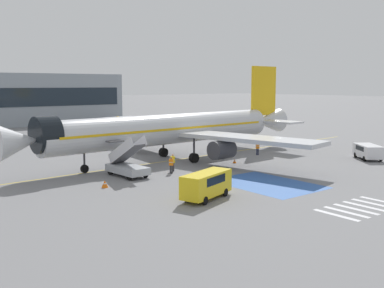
{
  "coord_description": "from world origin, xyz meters",
  "views": [
    {
      "loc": [
        -29.85,
        -41.73,
        8.91
      ],
      "look_at": [
        2.12,
        -1.01,
        2.06
      ],
      "focal_mm": 42.0,
      "sensor_mm": 36.0,
      "label": 1
    }
  ],
  "objects_px": {
    "airliner": "(173,129)",
    "traffic_cone_0": "(235,161)",
    "boarding_stairs_forward": "(127,166)",
    "ground_crew_1": "(223,152)",
    "service_van_1": "(206,183)",
    "ground_crew_3": "(173,161)",
    "ground_crew_0": "(171,164)",
    "service_van_0": "(368,151)",
    "traffic_cone_1": "(105,184)",
    "ground_crew_2": "(258,147)",
    "fuel_tanker": "(114,127)"
  },
  "relations": [
    {
      "from": "traffic_cone_1",
      "to": "service_van_1",
      "type": "bearing_deg",
      "value": -62.32
    },
    {
      "from": "boarding_stairs_forward",
      "to": "ground_crew_3",
      "type": "bearing_deg",
      "value": -11.21
    },
    {
      "from": "fuel_tanker",
      "to": "traffic_cone_0",
      "type": "xyz_separation_m",
      "value": [
        -1.42,
        -31.12,
        -1.56
      ]
    },
    {
      "from": "ground_crew_3",
      "to": "ground_crew_1",
      "type": "bearing_deg",
      "value": 78.02
    },
    {
      "from": "traffic_cone_1",
      "to": "airliner",
      "type": "bearing_deg",
      "value": 31.31
    },
    {
      "from": "fuel_tanker",
      "to": "ground_crew_1",
      "type": "height_order",
      "value": "fuel_tanker"
    },
    {
      "from": "service_van_0",
      "to": "service_van_1",
      "type": "bearing_deg",
      "value": -138.09
    },
    {
      "from": "boarding_stairs_forward",
      "to": "ground_crew_1",
      "type": "height_order",
      "value": "boarding_stairs_forward"
    },
    {
      "from": "airliner",
      "to": "ground_crew_3",
      "type": "relative_size",
      "value": 22.21
    },
    {
      "from": "boarding_stairs_forward",
      "to": "ground_crew_1",
      "type": "distance_m",
      "value": 14.22
    },
    {
      "from": "service_van_1",
      "to": "ground_crew_1",
      "type": "xyz_separation_m",
      "value": [
        13.69,
        13.24,
        -0.35
      ]
    },
    {
      "from": "boarding_stairs_forward",
      "to": "fuel_tanker",
      "type": "bearing_deg",
      "value": 60.28
    },
    {
      "from": "ground_crew_3",
      "to": "traffic_cone_1",
      "type": "bearing_deg",
      "value": -101.72
    },
    {
      "from": "boarding_stairs_forward",
      "to": "traffic_cone_1",
      "type": "bearing_deg",
      "value": -146.1
    },
    {
      "from": "ground_crew_1",
      "to": "traffic_cone_0",
      "type": "relative_size",
      "value": 3.46
    },
    {
      "from": "service_van_1",
      "to": "boarding_stairs_forward",
      "type": "bearing_deg",
      "value": 163.43
    },
    {
      "from": "service_van_1",
      "to": "ground_crew_3",
      "type": "bearing_deg",
      "value": 138.49
    },
    {
      "from": "airliner",
      "to": "ground_crew_1",
      "type": "distance_m",
      "value": 6.66
    },
    {
      "from": "fuel_tanker",
      "to": "traffic_cone_1",
      "type": "relative_size",
      "value": 14.73
    },
    {
      "from": "service_van_1",
      "to": "traffic_cone_0",
      "type": "xyz_separation_m",
      "value": [
        12.97,
        10.46,
        -1.03
      ]
    },
    {
      "from": "boarding_stairs_forward",
      "to": "traffic_cone_1",
      "type": "distance_m",
      "value": 5.1
    },
    {
      "from": "boarding_stairs_forward",
      "to": "fuel_tanker",
      "type": "relative_size",
      "value": 0.55
    },
    {
      "from": "service_van_0",
      "to": "ground_crew_2",
      "type": "bearing_deg",
      "value": 163.9
    },
    {
      "from": "service_van_1",
      "to": "traffic_cone_1",
      "type": "relative_size",
      "value": 8.17
    },
    {
      "from": "service_van_1",
      "to": "traffic_cone_0",
      "type": "relative_size",
      "value": 11.61
    },
    {
      "from": "airliner",
      "to": "traffic_cone_0",
      "type": "distance_m",
      "value": 8.2
    },
    {
      "from": "fuel_tanker",
      "to": "ground_crew_0",
      "type": "bearing_deg",
      "value": 154.43
    },
    {
      "from": "ground_crew_1",
      "to": "airliner",
      "type": "bearing_deg",
      "value": 147.61
    },
    {
      "from": "airliner",
      "to": "boarding_stairs_forward",
      "type": "relative_size",
      "value": 7.53
    },
    {
      "from": "boarding_stairs_forward",
      "to": "ground_crew_0",
      "type": "distance_m",
      "value": 4.46
    },
    {
      "from": "service_van_0",
      "to": "service_van_1",
      "type": "distance_m",
      "value": 27.44
    },
    {
      "from": "service_van_1",
      "to": "ground_crew_0",
      "type": "xyz_separation_m",
      "value": [
        3.76,
        10.04,
        -0.29
      ]
    },
    {
      "from": "ground_crew_2",
      "to": "traffic_cone_1",
      "type": "bearing_deg",
      "value": 43.32
    },
    {
      "from": "service_van_1",
      "to": "fuel_tanker",
      "type": "bearing_deg",
      "value": 142.18
    },
    {
      "from": "ground_crew_3",
      "to": "traffic_cone_1",
      "type": "height_order",
      "value": "ground_crew_3"
    },
    {
      "from": "boarding_stairs_forward",
      "to": "ground_crew_3",
      "type": "relative_size",
      "value": 2.95
    },
    {
      "from": "service_van_0",
      "to": "traffic_cone_1",
      "type": "distance_m",
      "value": 32.37
    },
    {
      "from": "ground_crew_0",
      "to": "traffic_cone_0",
      "type": "distance_m",
      "value": 9.25
    },
    {
      "from": "service_van_0",
      "to": "service_van_1",
      "type": "xyz_separation_m",
      "value": [
        -27.33,
        -2.42,
        0.19
      ]
    },
    {
      "from": "ground_crew_2",
      "to": "traffic_cone_0",
      "type": "bearing_deg",
      "value": 54.11
    },
    {
      "from": "ground_crew_0",
      "to": "ground_crew_1",
      "type": "height_order",
      "value": "ground_crew_0"
    },
    {
      "from": "airliner",
      "to": "ground_crew_3",
      "type": "height_order",
      "value": "airliner"
    },
    {
      "from": "boarding_stairs_forward",
      "to": "service_van_0",
      "type": "bearing_deg",
      "value": -21.66
    },
    {
      "from": "service_van_0",
      "to": "ground_crew_3",
      "type": "height_order",
      "value": "ground_crew_3"
    },
    {
      "from": "airliner",
      "to": "service_van_0",
      "type": "bearing_deg",
      "value": -130.15
    },
    {
      "from": "traffic_cone_0",
      "to": "airliner",
      "type": "bearing_deg",
      "value": 126.47
    },
    {
      "from": "service_van_1",
      "to": "ground_crew_0",
      "type": "height_order",
      "value": "service_van_1"
    },
    {
      "from": "service_van_1",
      "to": "traffic_cone_0",
      "type": "distance_m",
      "value": 16.69
    },
    {
      "from": "airliner",
      "to": "service_van_0",
      "type": "distance_m",
      "value": 23.56
    },
    {
      "from": "service_van_0",
      "to": "ground_crew_2",
      "type": "xyz_separation_m",
      "value": [
        -7.97,
        10.55,
        -0.09
      ]
    }
  ]
}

